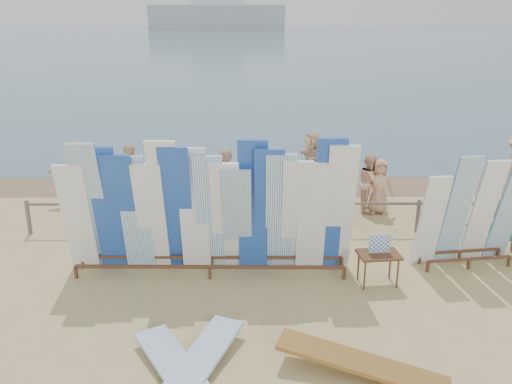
{
  "coord_description": "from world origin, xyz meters",
  "views": [
    {
      "loc": [
        -0.25,
        -9.99,
        5.41
      ],
      "look_at": [
        -0.17,
        2.71,
        1.22
      ],
      "focal_mm": 38.0,
      "sensor_mm": 36.0,
      "label": 1
    }
  ],
  "objects_px": {
    "main_surfboard_rack": "(210,214)",
    "flat_board_a": "(183,383)",
    "beachgoer_8": "(370,183)",
    "beach_chair_left": "(295,217)",
    "beachgoer_3": "(249,172)",
    "beachgoer_6": "(379,186)",
    "vendor_table": "(378,268)",
    "beachgoer_5": "(311,160)",
    "beach_chair_right": "(336,213)",
    "stroller": "(330,208)",
    "beachgoer_4": "(290,191)",
    "beachgoer_11": "(78,170)",
    "side_surfboard_rack": "(471,215)",
    "flat_board_b": "(194,377)",
    "beachgoer_2": "(228,178)",
    "beachgoer_1": "(132,177)",
    "beachgoer_7": "(329,172)"
  },
  "relations": [
    {
      "from": "beachgoer_6",
      "to": "beach_chair_left",
      "type": "bearing_deg",
      "value": -158.35
    },
    {
      "from": "beachgoer_3",
      "to": "beachgoer_4",
      "type": "bearing_deg",
      "value": -53.19
    },
    {
      "from": "beachgoer_6",
      "to": "beachgoer_4",
      "type": "bearing_deg",
      "value": -164.72
    },
    {
      "from": "beachgoer_6",
      "to": "main_surfboard_rack",
      "type": "bearing_deg",
      "value": -138.53
    },
    {
      "from": "beachgoer_11",
      "to": "flat_board_b",
      "type": "bearing_deg",
      "value": 70.07
    },
    {
      "from": "beachgoer_7",
      "to": "beachgoer_2",
      "type": "relative_size",
      "value": 1.01
    },
    {
      "from": "beach_chair_left",
      "to": "stroller",
      "type": "distance_m",
      "value": 0.95
    },
    {
      "from": "beach_chair_left",
      "to": "beachgoer_3",
      "type": "bearing_deg",
      "value": 123.66
    },
    {
      "from": "flat_board_a",
      "to": "beachgoer_11",
      "type": "bearing_deg",
      "value": 84.1
    },
    {
      "from": "beachgoer_3",
      "to": "beachgoer_6",
      "type": "bearing_deg",
      "value": -13.16
    },
    {
      "from": "beachgoer_6",
      "to": "beachgoer_8",
      "type": "bearing_deg",
      "value": 141.25
    },
    {
      "from": "side_surfboard_rack",
      "to": "beachgoer_2",
      "type": "bearing_deg",
      "value": 136.97
    },
    {
      "from": "main_surfboard_rack",
      "to": "beachgoer_4",
      "type": "relative_size",
      "value": 3.62
    },
    {
      "from": "beach_chair_right",
      "to": "main_surfboard_rack",
      "type": "bearing_deg",
      "value": -155.91
    },
    {
      "from": "flat_board_a",
      "to": "beach_chair_left",
      "type": "height_order",
      "value": "beach_chair_left"
    },
    {
      "from": "beachgoer_8",
      "to": "beach_chair_left",
      "type": "bearing_deg",
      "value": 125.58
    },
    {
      "from": "flat_board_a",
      "to": "beachgoer_6",
      "type": "relative_size",
      "value": 1.71
    },
    {
      "from": "beachgoer_4",
      "to": "beachgoer_6",
      "type": "xyz_separation_m",
      "value": [
        2.55,
        0.64,
        -0.06
      ]
    },
    {
      "from": "beach_chair_right",
      "to": "flat_board_b",
      "type": "bearing_deg",
      "value": -136.15
    },
    {
      "from": "stroller",
      "to": "beachgoer_11",
      "type": "xyz_separation_m",
      "value": [
        -7.34,
        2.08,
        0.47
      ]
    },
    {
      "from": "beachgoer_8",
      "to": "beachgoer_6",
      "type": "bearing_deg",
      "value": -120.85
    },
    {
      "from": "beachgoer_4",
      "to": "beachgoer_3",
      "type": "bearing_deg",
      "value": -50.24
    },
    {
      "from": "main_surfboard_rack",
      "to": "flat_board_b",
      "type": "height_order",
      "value": "main_surfboard_rack"
    },
    {
      "from": "side_surfboard_rack",
      "to": "stroller",
      "type": "xyz_separation_m",
      "value": [
        -2.72,
        2.56,
        -0.74
      ]
    },
    {
      "from": "flat_board_a",
      "to": "flat_board_b",
      "type": "relative_size",
      "value": 1.0
    },
    {
      "from": "flat_board_b",
      "to": "stroller",
      "type": "height_order",
      "value": "stroller"
    },
    {
      "from": "beach_chair_right",
      "to": "beachgoer_8",
      "type": "distance_m",
      "value": 1.46
    },
    {
      "from": "vendor_table",
      "to": "beachgoer_6",
      "type": "height_order",
      "value": "beachgoer_6"
    },
    {
      "from": "main_surfboard_rack",
      "to": "flat_board_a",
      "type": "xyz_separation_m",
      "value": [
        -0.18,
        -3.71,
        -1.39
      ]
    },
    {
      "from": "beachgoer_6",
      "to": "beach_chair_right",
      "type": "bearing_deg",
      "value": -152.79
    },
    {
      "from": "beachgoer_11",
      "to": "beachgoer_6",
      "type": "bearing_deg",
      "value": 125.16
    },
    {
      "from": "side_surfboard_rack",
      "to": "beach_chair_right",
      "type": "relative_size",
      "value": 3.35
    },
    {
      "from": "vendor_table",
      "to": "beachgoer_5",
      "type": "xyz_separation_m",
      "value": [
        -0.71,
        6.68,
        0.55
      ]
    },
    {
      "from": "vendor_table",
      "to": "beach_chair_left",
      "type": "relative_size",
      "value": 1.45
    },
    {
      "from": "stroller",
      "to": "beachgoer_8",
      "type": "relative_size",
      "value": 0.68
    },
    {
      "from": "flat_board_a",
      "to": "beach_chair_left",
      "type": "bearing_deg",
      "value": 39.81
    },
    {
      "from": "vendor_table",
      "to": "beachgoer_5",
      "type": "bearing_deg",
      "value": 89.74
    },
    {
      "from": "beachgoer_11",
      "to": "beachgoer_8",
      "type": "height_order",
      "value": "beachgoer_11"
    },
    {
      "from": "beachgoer_5",
      "to": "beachgoer_6",
      "type": "bearing_deg",
      "value": 33.16
    },
    {
      "from": "beach_chair_left",
      "to": "beachgoer_11",
      "type": "height_order",
      "value": "beachgoer_11"
    },
    {
      "from": "beachgoer_4",
      "to": "beachgoer_6",
      "type": "relative_size",
      "value": 1.08
    },
    {
      "from": "beach_chair_right",
      "to": "beachgoer_4",
      "type": "relative_size",
      "value": 0.46
    },
    {
      "from": "beachgoer_4",
      "to": "beachgoer_1",
      "type": "height_order",
      "value": "beachgoer_1"
    },
    {
      "from": "main_surfboard_rack",
      "to": "beach_chair_left",
      "type": "relative_size",
      "value": 7.94
    },
    {
      "from": "stroller",
      "to": "beachgoer_4",
      "type": "distance_m",
      "value": 1.14
    },
    {
      "from": "beachgoer_5",
      "to": "beachgoer_2",
      "type": "bearing_deg",
      "value": -56.31
    },
    {
      "from": "beachgoer_5",
      "to": "beachgoer_8",
      "type": "distance_m",
      "value": 2.63
    },
    {
      "from": "beach_chair_left",
      "to": "beachgoer_3",
      "type": "relative_size",
      "value": 0.51
    },
    {
      "from": "side_surfboard_rack",
      "to": "beachgoer_6",
      "type": "relative_size",
      "value": 1.67
    },
    {
      "from": "flat_board_a",
      "to": "beachgoer_3",
      "type": "xyz_separation_m",
      "value": [
        0.99,
        9.04,
        0.77
      ]
    }
  ]
}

